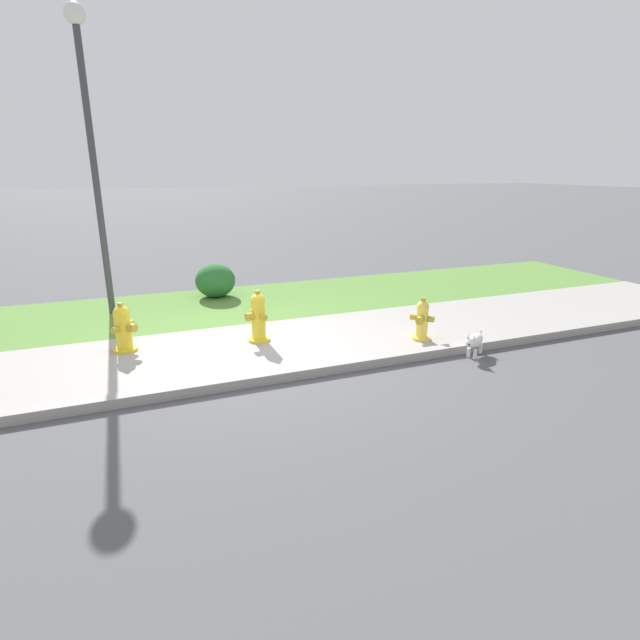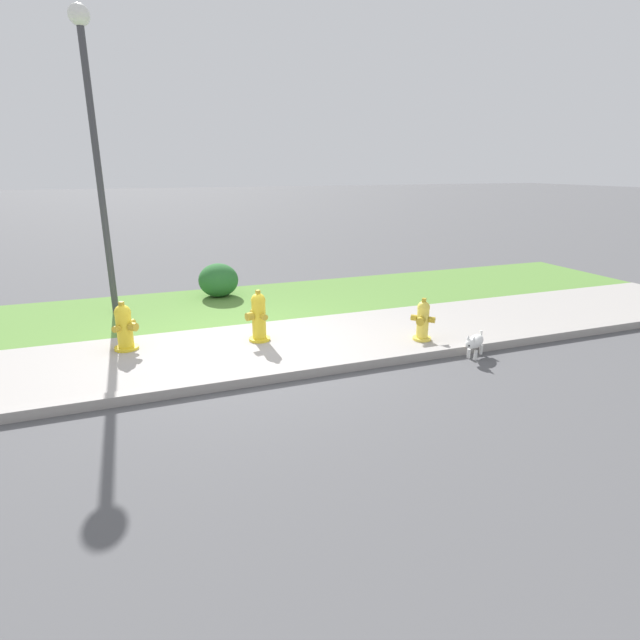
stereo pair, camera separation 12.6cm
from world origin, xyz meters
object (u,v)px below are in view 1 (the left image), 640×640
Objects in this scene: fire_hydrant_near_corner at (422,320)px; street_lamp at (88,121)px; small_white_dog at (475,341)px; fire_hydrant_across_street at (123,328)px; shrub_bush_mid_verge at (215,281)px; fire_hydrant_at_driveway at (258,317)px.

street_lamp is (-4.31, 3.23, 2.88)m from fire_hydrant_near_corner.
small_white_dog is at bearing -41.40° from street_lamp.
fire_hydrant_across_street is 3.14m from shrub_bush_mid_verge.
fire_hydrant_near_corner is at bearing -57.42° from shrub_bush_mid_verge.
shrub_bush_mid_verge is (1.93, 0.50, -2.85)m from street_lamp.
small_white_dog is 0.09× the size of street_lamp.
fire_hydrant_at_driveway reaches higher than fire_hydrant_across_street.
street_lamp is 3.48m from shrub_bush_mid_verge.
fire_hydrant_near_corner is (4.13, -1.12, -0.03)m from fire_hydrant_across_street.
fire_hydrant_across_street is 0.90× the size of shrub_bush_mid_verge.
street_lamp is at bearing -76.79° from small_white_dog.
small_white_dog is at bearing -139.26° from fire_hydrant_at_driveway.
fire_hydrant_at_driveway is 1.20× the size of fire_hydrant_near_corner.
fire_hydrant_at_driveway is at bearing -87.95° from shrub_bush_mid_verge.
fire_hydrant_at_driveway is 0.16× the size of street_lamp.
fire_hydrant_across_street is 3.55m from street_lamp.
fire_hydrant_at_driveway is 1.00× the size of shrub_bush_mid_verge.
fire_hydrant_across_street is 1.54× the size of small_white_dog.
small_white_dog is (4.44, -1.96, -0.12)m from fire_hydrant_across_street.
shrub_bush_mid_verge is (-0.10, 2.90, -0.04)m from fire_hydrant_at_driveway.
street_lamp reaches higher than fire_hydrant_at_driveway.
fire_hydrant_near_corner is 4.43m from shrub_bush_mid_verge.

